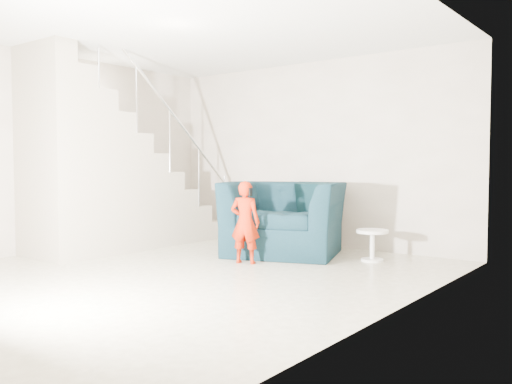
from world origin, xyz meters
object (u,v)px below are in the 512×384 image
(toddler, at_px, (245,222))
(side_table, at_px, (372,240))
(armchair, at_px, (284,218))
(staircase, at_px, (105,182))

(toddler, bearing_deg, side_table, -157.69)
(toddler, height_order, side_table, toddler)
(armchair, bearing_deg, side_table, -9.52)
(side_table, bearing_deg, staircase, -156.67)
(armchair, distance_m, toddler, 0.85)
(toddler, relative_size, side_table, 2.55)
(toddler, xyz_separation_m, staircase, (-2.20, -0.37, 0.45))
(side_table, xyz_separation_m, staircase, (-3.35, -1.44, 0.69))
(armchair, height_order, toddler, toddler)
(side_table, distance_m, staircase, 3.71)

